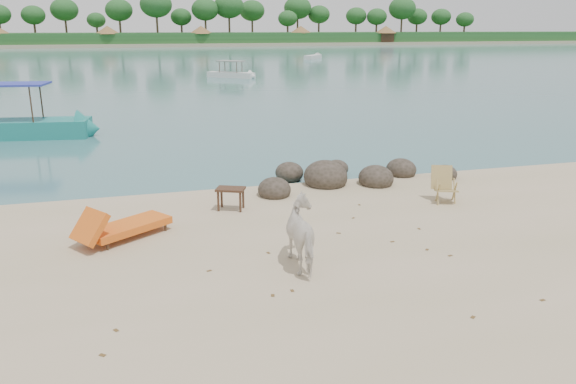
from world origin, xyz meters
The scene contains 12 objects.
water centered at (0.00, 90.00, 0.00)m, with size 400.00×400.00×0.00m, color #366C6B.
far_shore centered at (0.00, 170.00, 0.00)m, with size 420.00×90.00×1.40m, color tan.
far_scenery centered at (0.03, 136.70, 3.14)m, with size 420.00×18.00×9.50m.
boulders centered at (2.57, 5.73, 0.18)m, with size 6.20×2.78×0.94m.
cow centered at (-0.26, 0.32, 0.63)m, with size 0.68×1.50×1.27m, color white.
side_table centered at (-1.03, 4.06, 0.28)m, with size 0.69×0.44×0.55m, color #312113, non-canonical shape.
lounge_chair centered at (-3.49, 2.81, 0.34)m, with size 2.26×0.79×0.68m, color orange, non-canonical shape.
deck_chair centered at (4.42, 3.17, 0.46)m, with size 0.58×0.64×0.91m, color #A38F51, non-canonical shape.
boat_near centered at (-8.31, 16.30, 1.81)m, with size 7.47×1.68×3.62m, color #1A7A74, non-canonical shape.
boat_mid centered at (5.78, 42.46, 1.23)m, with size 5.02×1.13×2.46m, color silver, non-canonical shape.
boat_far centered at (22.85, 70.64, 0.31)m, with size 5.35×1.20×0.62m, color silver, non-canonical shape.
dead_leaves centered at (-0.12, 0.26, 0.01)m, with size 7.65×6.54×0.00m.
Camera 1 is at (-3.24, -9.08, 4.39)m, focal length 35.00 mm.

